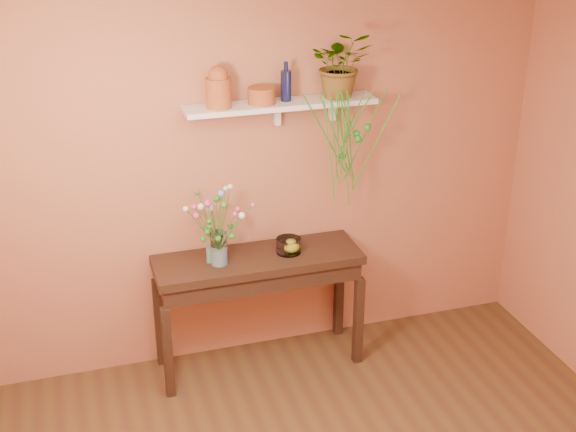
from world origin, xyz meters
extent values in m
plane|color=silver|center=(0.00, 0.00, 2.70)|extent=(4.00, 4.00, 0.00)
cube|color=#B86145|center=(0.00, 2.00, 1.35)|extent=(4.00, 0.04, 2.70)
cube|color=#351E15|center=(-0.16, 1.75, 0.85)|extent=(1.45, 0.47, 0.06)
cube|color=#351E15|center=(-0.16, 1.75, 0.76)|extent=(1.39, 0.43, 0.12)
cube|color=#351E15|center=(-0.86, 1.54, 0.35)|extent=(0.06, 0.06, 0.70)
cube|color=#351E15|center=(0.53, 1.54, 0.35)|extent=(0.06, 0.06, 0.70)
cube|color=#351E15|center=(-0.86, 1.95, 0.35)|extent=(0.06, 0.06, 0.70)
cube|color=#351E15|center=(0.53, 1.95, 0.35)|extent=(0.06, 0.06, 0.70)
cube|color=white|center=(0.05, 1.87, 1.92)|extent=(1.30, 0.24, 0.04)
cube|color=white|center=(0.05, 1.97, 1.83)|extent=(0.04, 0.05, 0.15)
cube|color=white|center=(0.45, 1.97, 1.83)|extent=(0.04, 0.05, 0.15)
cylinder|color=#B3502A|center=(-0.37, 1.85, 2.04)|extent=(0.19, 0.19, 0.20)
sphere|color=#B3502A|center=(-0.37, 1.85, 2.15)|extent=(0.13, 0.13, 0.13)
cylinder|color=#B3502A|center=(-0.08, 1.86, 1.99)|extent=(0.23, 0.23, 0.11)
cylinder|color=#0E1136|center=(0.09, 1.89, 2.04)|extent=(0.09, 0.09, 0.20)
cylinder|color=#0E1136|center=(0.09, 1.89, 2.17)|extent=(0.04, 0.04, 0.06)
imported|color=#237F20|center=(0.47, 1.87, 2.16)|extent=(0.47, 0.43, 0.45)
cylinder|color=#237F20|center=(0.34, 1.77, 1.70)|extent=(0.37, 0.10, 0.64)
cylinder|color=#299521|center=(0.44, 1.66, 1.72)|extent=(0.20, 0.29, 0.61)
cylinder|color=#299521|center=(0.48, 1.75, 1.84)|extent=(0.14, 0.04, 0.35)
cylinder|color=#237F20|center=(0.62, 1.77, 1.68)|extent=(0.28, 0.08, 0.67)
cylinder|color=#299521|center=(0.44, 1.70, 1.67)|extent=(0.04, 0.22, 0.69)
cylinder|color=#299521|center=(0.39, 1.68, 1.75)|extent=(0.09, 0.15, 0.54)
cylinder|color=#237F20|center=(0.51, 1.70, 1.85)|extent=(0.10, 0.10, 0.34)
cylinder|color=#299521|center=(0.36, 1.68, 1.69)|extent=(0.18, 0.31, 0.65)
cylinder|color=#299521|center=(0.51, 1.75, 1.65)|extent=(0.11, 0.09, 0.74)
cylinder|color=#237F20|center=(0.45, 1.72, 1.85)|extent=(0.14, 0.13, 0.33)
cylinder|color=#299521|center=(0.45, 1.71, 1.60)|extent=(0.16, 0.12, 0.85)
cylinder|color=#299521|center=(0.65, 1.65, 1.66)|extent=(0.20, 0.27, 0.73)
cylinder|color=#237F20|center=(0.53, 1.71, 1.81)|extent=(0.20, 0.08, 0.42)
cylinder|color=#299521|center=(0.43, 1.69, 1.69)|extent=(0.27, 0.19, 0.67)
cylinder|color=#299521|center=(0.35, 1.74, 1.62)|extent=(0.14, 0.09, 0.79)
cylinder|color=#237F20|center=(0.38, 1.70, 1.71)|extent=(0.27, 0.10, 0.62)
sphere|color=#237F20|center=(0.46, 1.77, 1.55)|extent=(0.05, 0.05, 0.05)
sphere|color=#237F20|center=(0.61, 1.71, 1.76)|extent=(0.05, 0.05, 0.05)
sphere|color=#237F20|center=(0.55, 1.75, 1.70)|extent=(0.05, 0.05, 0.05)
sphere|color=#237F20|center=(0.55, 1.72, 1.68)|extent=(0.05, 0.05, 0.05)
cylinder|color=white|center=(-0.44, 1.71, 1.00)|extent=(0.11, 0.11, 0.24)
cylinder|color=silver|center=(-0.44, 1.71, 0.94)|extent=(0.11, 0.11, 0.11)
cylinder|color=#386B28|center=(-0.44, 1.65, 1.22)|extent=(0.01, 0.12, 0.44)
sphere|color=#5B7CD1|center=(-0.44, 1.59, 1.45)|extent=(0.05, 0.05, 0.05)
cylinder|color=#386B28|center=(-0.43, 1.66, 1.18)|extent=(0.03, 0.10, 0.36)
sphere|color=#4A8529|center=(-0.42, 1.61, 1.36)|extent=(0.04, 0.04, 0.04)
cylinder|color=#386B28|center=(-0.38, 1.63, 1.15)|extent=(0.13, 0.17, 0.30)
sphere|color=silver|center=(-0.31, 1.55, 1.30)|extent=(0.05, 0.05, 0.05)
cylinder|color=#386B28|center=(-0.34, 1.65, 1.17)|extent=(0.21, 0.13, 0.34)
sphere|color=#E03D90|center=(-0.23, 1.59, 1.34)|extent=(0.03, 0.03, 0.03)
cylinder|color=#386B28|center=(-0.39, 1.70, 1.13)|extent=(0.12, 0.03, 0.25)
sphere|color=#E03D90|center=(-0.33, 1.69, 1.25)|extent=(0.04, 0.04, 0.04)
cylinder|color=#386B28|center=(-0.37, 1.72, 1.13)|extent=(0.15, 0.04, 0.26)
sphere|color=#E03D90|center=(-0.30, 1.74, 1.26)|extent=(0.04, 0.04, 0.04)
cylinder|color=#386B28|center=(-0.40, 1.71, 1.22)|extent=(0.10, 0.01, 0.43)
sphere|color=silver|center=(-0.35, 1.71, 1.44)|extent=(0.04, 0.04, 0.04)
cylinder|color=#386B28|center=(-0.41, 1.72, 1.21)|extent=(0.08, 0.04, 0.42)
sphere|color=silver|center=(-0.37, 1.74, 1.42)|extent=(0.03, 0.03, 0.03)
cylinder|color=#386B28|center=(-0.42, 1.75, 1.17)|extent=(0.05, 0.09, 0.33)
sphere|color=#4A8529|center=(-0.40, 1.79, 1.33)|extent=(0.03, 0.03, 0.03)
cylinder|color=#386B28|center=(-0.44, 1.74, 1.17)|extent=(0.02, 0.08, 0.33)
sphere|color=#237F20|center=(-0.43, 1.78, 1.34)|extent=(0.04, 0.04, 0.04)
cylinder|color=#386B28|center=(-0.45, 1.76, 1.14)|extent=(0.02, 0.11, 0.27)
sphere|color=#5B7CD1|center=(-0.46, 1.81, 1.27)|extent=(0.04, 0.04, 0.04)
cylinder|color=#386B28|center=(-0.49, 1.81, 1.17)|extent=(0.09, 0.22, 0.34)
sphere|color=#4A8529|center=(-0.54, 1.91, 1.34)|extent=(0.03, 0.03, 0.03)
cylinder|color=#386B28|center=(-0.46, 1.74, 1.14)|extent=(0.04, 0.07, 0.28)
sphere|color=silver|center=(-0.48, 1.77, 1.28)|extent=(0.05, 0.05, 0.05)
cylinder|color=#386B28|center=(-0.51, 1.76, 1.14)|extent=(0.13, 0.12, 0.28)
sphere|color=#E03D90|center=(-0.58, 1.82, 1.28)|extent=(0.04, 0.04, 0.04)
cylinder|color=#386B28|center=(-0.47, 1.71, 1.17)|extent=(0.07, 0.01, 0.34)
sphere|color=#E03D90|center=(-0.50, 1.71, 1.34)|extent=(0.05, 0.05, 0.05)
cylinder|color=#386B28|center=(-0.51, 1.72, 1.13)|extent=(0.15, 0.03, 0.25)
sphere|color=#E03D90|center=(-0.58, 1.73, 1.25)|extent=(0.04, 0.04, 0.04)
cylinder|color=#386B28|center=(-0.50, 1.70, 1.17)|extent=(0.12, 0.02, 0.33)
sphere|color=silver|center=(-0.56, 1.69, 1.33)|extent=(0.05, 0.05, 0.05)
cylinder|color=#386B28|center=(-0.56, 1.64, 1.19)|extent=(0.23, 0.14, 0.38)
sphere|color=silver|center=(-0.67, 1.58, 1.37)|extent=(0.04, 0.04, 0.04)
cylinder|color=#386B28|center=(-0.48, 1.64, 1.12)|extent=(0.08, 0.14, 0.24)
sphere|color=#4A8529|center=(-0.52, 1.57, 1.24)|extent=(0.03, 0.03, 0.03)
cylinder|color=#386B28|center=(-0.49, 1.63, 1.14)|extent=(0.09, 0.16, 0.28)
sphere|color=#237F20|center=(-0.53, 1.56, 1.28)|extent=(0.03, 0.03, 0.03)
sphere|color=#237F20|center=(-0.51, 1.80, 1.12)|extent=(0.04, 0.04, 0.04)
sphere|color=#237F20|center=(-0.55, 1.69, 1.09)|extent=(0.04, 0.04, 0.04)
sphere|color=#237F20|center=(-0.34, 1.78, 1.12)|extent=(0.04, 0.04, 0.04)
sphere|color=#237F20|center=(-0.53, 1.66, 1.16)|extent=(0.04, 0.04, 0.04)
sphere|color=#237F20|center=(-0.46, 1.64, 1.11)|extent=(0.04, 0.04, 0.04)
sphere|color=#237F20|center=(-0.37, 1.59, 1.13)|extent=(0.04, 0.04, 0.04)
cylinder|color=white|center=(0.06, 1.74, 0.94)|extent=(0.18, 0.18, 0.11)
cylinder|color=white|center=(0.06, 1.74, 0.89)|extent=(0.17, 0.17, 0.01)
sphere|color=#FFF52F|center=(0.08, 1.74, 0.92)|extent=(0.07, 0.07, 0.07)
cube|color=#2A6684|center=(-0.49, 1.75, 0.94)|extent=(0.07, 0.06, 0.11)
camera|label=1|loc=(-1.36, -2.88, 3.31)|focal=47.79mm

